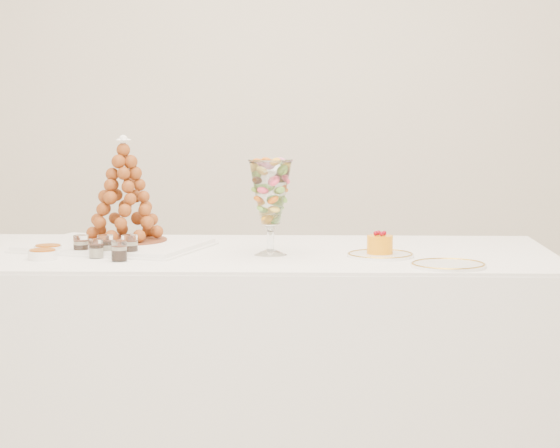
{
  "coord_description": "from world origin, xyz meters",
  "views": [
    {
      "loc": [
        0.24,
        -3.38,
        1.36
      ],
      "look_at": [
        0.08,
        0.22,
        0.95
      ],
      "focal_mm": 70.0,
      "sensor_mm": 36.0,
      "label": 1
    }
  ],
  "objects": [
    {
      "name": "croquembouche",
      "position": [
        -0.47,
        0.38,
        1.05
      ],
      "size": [
        0.3,
        0.3,
        0.37
      ],
      "rotation": [
        0.0,
        0.0,
        -0.18
      ],
      "color": "brown",
      "rests_on": "lace_tray"
    },
    {
      "name": "ramekin_back",
      "position": [
        -0.68,
        0.16,
        0.86
      ],
      "size": [
        0.09,
        0.09,
        0.03
      ],
      "primitive_type": "cylinder",
      "color": "white",
      "rests_on": "buffet_table"
    },
    {
      "name": "verrine_d",
      "position": [
        -0.51,
        0.09,
        0.88
      ],
      "size": [
        0.06,
        0.06,
        0.06
      ],
      "primitive_type": "cylinder",
      "rotation": [
        0.0,
        0.0,
        -0.24
      ],
      "color": "white",
      "rests_on": "buffet_table"
    },
    {
      "name": "macaron_vase",
      "position": [
        0.05,
        0.19,
        1.05
      ],
      "size": [
        0.14,
        0.14,
        0.31
      ],
      "color": "white",
      "rests_on": "buffet_table"
    },
    {
      "name": "lace_tray",
      "position": [
        -0.49,
        0.33,
        0.86
      ],
      "size": [
        0.67,
        0.57,
        0.02
      ],
      "primitive_type": "cube",
      "rotation": [
        0.0,
        0.0,
        -0.28
      ],
      "color": "white",
      "rests_on": "buffet_table"
    },
    {
      "name": "cake_plate",
      "position": [
        0.41,
        0.16,
        0.85
      ],
      "size": [
        0.22,
        0.22,
        0.01
      ],
      "primitive_type": "cylinder",
      "color": "white",
      "rests_on": "buffet_table"
    },
    {
      "name": "mousse_cake",
      "position": [
        0.41,
        0.16,
        0.89
      ],
      "size": [
        0.09,
        0.09,
        0.07
      ],
      "color": "orange",
      "rests_on": "cake_plate"
    },
    {
      "name": "ramekin_front",
      "position": [
        -0.67,
        0.05,
        0.86
      ],
      "size": [
        0.09,
        0.09,
        0.03
      ],
      "primitive_type": "cylinder",
      "color": "white",
      "rests_on": "buffet_table"
    },
    {
      "name": "verrine_b",
      "position": [
        -0.49,
        0.14,
        0.88
      ],
      "size": [
        0.06,
        0.06,
        0.07
      ],
      "primitive_type": "cylinder",
      "rotation": [
        0.0,
        0.0,
        0.12
      ],
      "color": "white",
      "rests_on": "buffet_table"
    },
    {
      "name": "spare_plate",
      "position": [
        0.61,
        -0.05,
        0.85
      ],
      "size": [
        0.23,
        0.23,
        0.01
      ],
      "primitive_type": "cylinder",
      "color": "white",
      "rests_on": "buffet_table"
    },
    {
      "name": "buffet_table",
      "position": [
        -0.11,
        0.27,
        0.42
      ],
      "size": [
        2.25,
        0.93,
        0.85
      ],
      "rotation": [
        0.0,
        0.0,
        0.02
      ],
      "color": "white",
      "rests_on": "ground"
    },
    {
      "name": "verrine_e",
      "position": [
        -0.42,
        0.03,
        0.88
      ],
      "size": [
        0.05,
        0.05,
        0.07
      ],
      "primitive_type": "cylinder",
      "rotation": [
        0.0,
        0.0,
        0.04
      ],
      "color": "white",
      "rests_on": "buffet_table"
    },
    {
      "name": "verrine_a",
      "position": [
        -0.57,
        0.15,
        0.88
      ],
      "size": [
        0.06,
        0.06,
        0.07
      ],
      "primitive_type": "cylinder",
      "rotation": [
        0.0,
        0.0,
        -0.28
      ],
      "color": "white",
      "rests_on": "buffet_table"
    },
    {
      "name": "verrine_c",
      "position": [
        -0.4,
        0.12,
        0.88
      ],
      "size": [
        0.06,
        0.06,
        0.07
      ],
      "primitive_type": "cylinder",
      "rotation": [
        0.0,
        0.0,
        -0.12
      ],
      "color": "white",
      "rests_on": "buffet_table"
    }
  ]
}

